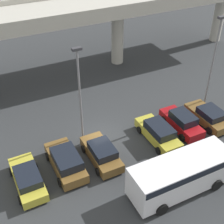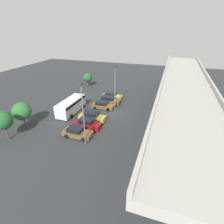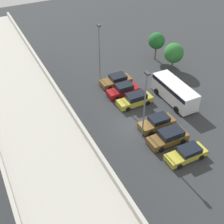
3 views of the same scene
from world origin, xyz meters
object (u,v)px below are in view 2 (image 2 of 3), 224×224
(tree_front_left, at_px, (88,78))
(tree_front_far_right, at_px, (3,120))
(parked_car_3, at_px, (92,116))
(parked_car_5, at_px, (77,132))
(parked_car_4, at_px, (87,124))
(lamp_post_near_aisle, at_px, (115,85))
(parked_car_1, at_px, (109,100))
(parked_car_0, at_px, (112,96))
(tree_front_right, at_px, (22,111))
(parked_car_2, at_px, (103,105))
(lamp_post_mid_lot, at_px, (83,111))
(shuttle_bus, at_px, (71,105))

(tree_front_left, xyz_separation_m, tree_front_far_right, (27.30, -0.04, 0.75))
(tree_front_far_right, bearing_deg, parked_car_3, 135.60)
(parked_car_5, bearing_deg, tree_front_far_right, -156.43)
(parked_car_4, bearing_deg, parked_car_5, -96.92)
(parked_car_3, xyz_separation_m, lamp_post_near_aisle, (-5.91, 2.41, 4.30))
(parked_car_1, xyz_separation_m, parked_car_4, (10.88, 0.08, -0.02))
(parked_car_0, relative_size, parked_car_1, 0.98)
(tree_front_right, bearing_deg, lamp_post_near_aisle, 132.87)
(parked_car_4, bearing_deg, parked_car_0, 91.55)
(parked_car_2, xyz_separation_m, tree_front_right, (10.94, -9.94, 2.07))
(parked_car_0, xyz_separation_m, lamp_post_mid_lot, (17.93, 2.06, 4.60))
(parked_car_2, height_order, parked_car_5, parked_car_2)
(tree_front_far_right, bearing_deg, parked_car_5, 113.57)
(parked_car_1, relative_size, tree_front_left, 1.26)
(parked_car_0, xyz_separation_m, parked_car_1, (3.01, 0.29, 0.12))
(lamp_post_near_aisle, bearing_deg, parked_car_4, -13.46)
(parked_car_0, bearing_deg, parked_car_2, -90.18)
(parked_car_0, bearing_deg, tree_front_right, -120.68)
(parked_car_1, xyz_separation_m, tree_front_far_right, (17.76, -9.66, 2.48))
(parked_car_5, height_order, tree_front_far_right, tree_front_far_right)
(tree_front_right, xyz_separation_m, tree_front_far_right, (3.99, 0.59, 0.47))
(lamp_post_mid_lot, bearing_deg, parked_car_4, -157.29)
(tree_front_far_right, bearing_deg, tree_front_left, 179.92)
(parked_car_4, relative_size, tree_front_left, 1.20)
(parked_car_3, height_order, parked_car_5, parked_car_3)
(parked_car_0, xyz_separation_m, parked_car_4, (13.89, 0.38, 0.10))
(tree_front_left, bearing_deg, tree_front_far_right, -0.08)
(parked_car_2, height_order, lamp_post_near_aisle, lamp_post_near_aisle)
(parked_car_1, xyz_separation_m, tree_front_left, (-9.54, -9.62, 1.73))
(parked_car_1, xyz_separation_m, lamp_post_near_aisle, (2.27, 2.14, 4.27))
(tree_front_left, bearing_deg, parked_car_2, 36.95)
(lamp_post_mid_lot, height_order, tree_front_left, lamp_post_mid_lot)
(parked_car_2, relative_size, parked_car_5, 0.98)
(shuttle_bus, distance_m, lamp_post_mid_lot, 11.64)
(parked_car_3, bearing_deg, parked_car_2, 90.45)
(parked_car_0, height_order, parked_car_5, parked_car_5)
(parked_car_5, distance_m, tree_front_right, 10.21)
(parked_car_3, relative_size, tree_front_far_right, 1.05)
(lamp_post_near_aisle, bearing_deg, tree_front_left, -135.10)
(parked_car_3, height_order, parked_car_4, parked_car_4)
(parked_car_3, bearing_deg, tree_front_far_right, -134.40)
(lamp_post_near_aisle, bearing_deg, parked_car_5, -11.89)
(parked_car_4, bearing_deg, lamp_post_mid_lot, -67.29)
(parked_car_4, distance_m, parked_car_5, 2.80)
(parked_car_2, relative_size, tree_front_right, 1.04)
(parked_car_1, xyz_separation_m, shuttle_bus, (6.56, -5.44, 0.79))
(parked_car_0, relative_size, parked_car_5, 1.02)
(tree_front_left, bearing_deg, tree_front_right, -1.54)
(parked_car_3, height_order, tree_front_far_right, tree_front_far_right)
(parked_car_2, distance_m, tree_front_right, 14.92)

